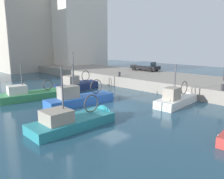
{
  "coord_description": "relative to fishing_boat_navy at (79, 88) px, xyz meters",
  "views": [
    {
      "loc": [
        -12.5,
        -12.59,
        5.08
      ],
      "look_at": [
        1.05,
        0.96,
        1.2
      ],
      "focal_mm": 36.13,
      "sensor_mm": 36.0,
      "label": 1
    }
  ],
  "objects": [
    {
      "name": "fishing_boat_green",
      "position": [
        -5.59,
        -0.65,
        -0.03
      ],
      "size": [
        6.79,
        3.17,
        4.4
      ],
      "color": "#388951",
      "rests_on": "ground"
    },
    {
      "name": "fishing_boat_blue",
      "position": [
        -3.66,
        -5.42,
        0.0
      ],
      "size": [
        6.91,
        2.36,
        4.21
      ],
      "color": "#2D60B7",
      "rests_on": "ground"
    },
    {
      "name": "fishing_boat_navy",
      "position": [
        0.0,
        0.0,
        0.0
      ],
      "size": [
        5.96,
        2.53,
        5.17
      ],
      "color": "navy",
      "rests_on": "ground"
    },
    {
      "name": "parked_car_black",
      "position": [
        11.73,
        -0.55,
        1.75
      ],
      "size": [
        1.93,
        4.34,
        1.34
      ],
      "color": "black",
      "rests_on": "quay_wall"
    },
    {
      "name": "fishing_boat_white",
      "position": [
        2.03,
        -11.28,
        0.01
      ],
      "size": [
        5.66,
        1.9,
        4.24
      ],
      "color": "white",
      "rests_on": "ground"
    },
    {
      "name": "mooring_bollard_south",
      "position": [
        4.64,
        -13.93,
        1.34
      ],
      "size": [
        0.28,
        0.28,
        0.55
      ],
      "primitive_type": "cylinder",
      "color": "#2D2D33",
      "rests_on": "quay_wall"
    },
    {
      "name": "mooring_bollard_mid",
      "position": [
        4.64,
        -1.93,
        1.34
      ],
      "size": [
        0.28,
        0.28,
        0.55
      ],
      "primitive_type": "cylinder",
      "color": "#2D2D33",
      "rests_on": "quay_wall"
    },
    {
      "name": "quay_wall",
      "position": [
        8.79,
        -7.93,
        0.46
      ],
      "size": [
        9.0,
        56.0,
        1.2
      ],
      "primitive_type": "cube",
      "color": "gray",
      "rests_on": "ground"
    },
    {
      "name": "waterfront_building_west",
      "position": [
        4.06,
        21.06,
        11.37
      ],
      "size": [
        9.48,
        6.33,
        22.98
      ],
      "color": "#B2A899",
      "rests_on": "ground"
    },
    {
      "name": "fishing_boat_teal",
      "position": [
        -7.18,
        -9.42,
        -0.02
      ],
      "size": [
        6.24,
        2.35,
        4.7
      ],
      "color": "teal",
      "rests_on": "ground"
    },
    {
      "name": "waterfront_building_west_mid",
      "position": [
        12.39,
        16.3,
        10.94
      ],
      "size": [
        10.05,
        6.38,
        22.12
      ],
      "color": "silver",
      "rests_on": "ground"
    },
    {
      "name": "water_surface",
      "position": [
        -2.71,
        -7.93,
        -0.14
      ],
      "size": [
        80.0,
        80.0,
        0.0
      ],
      "primitive_type": "plane",
      "color": "navy",
      "rests_on": "ground"
    }
  ]
}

